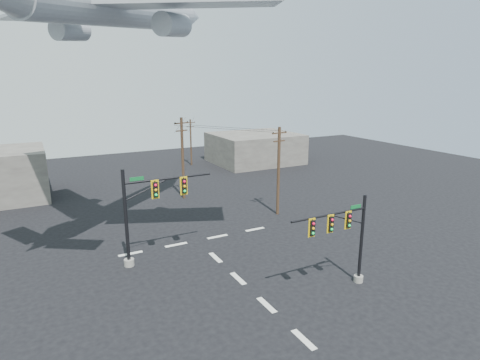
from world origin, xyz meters
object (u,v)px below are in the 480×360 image
utility_pole_a (279,170)px  airliner (120,8)px  utility_pole_c (191,141)px  utility_pole_b (183,157)px  signal_mast_near (346,238)px  signal_mast_far (146,213)px

utility_pole_a → airliner: bearing=178.4°
utility_pole_c → airliner: size_ratio=0.33×
utility_pole_a → utility_pole_b: bearing=117.2°
utility_pole_a → utility_pole_c: bearing=81.5°
utility_pole_c → signal_mast_near: bearing=-76.3°
signal_mast_near → utility_pole_c: utility_pole_c is taller
utility_pole_b → airliner: airliner is taller
signal_mast_far → utility_pole_c: size_ratio=1.01×
utility_pole_c → airliner: airliner is taller
utility_pole_b → airliner: (-8.71, -11.69, 14.29)m
signal_mast_near → utility_pole_c: (5.40, 43.43, 0.33)m
signal_mast_far → utility_pole_a: size_ratio=0.82×
utility_pole_b → utility_pole_c: utility_pole_b is taller
signal_mast_near → utility_pole_c: size_ratio=0.85×
signal_mast_near → utility_pole_c: 43.76m
utility_pole_b → airliner: 20.41m
signal_mast_far → utility_pole_c: (16.42, 33.17, -0.13)m
utility_pole_b → utility_pole_c: (7.81, 17.78, -1.11)m
utility_pole_a → utility_pole_b: size_ratio=0.96×
utility_pole_a → utility_pole_c: (0.90, 28.10, -0.90)m
signal_mast_near → utility_pole_a: size_ratio=0.69×
utility_pole_c → signal_mast_far: bearing=-95.5°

